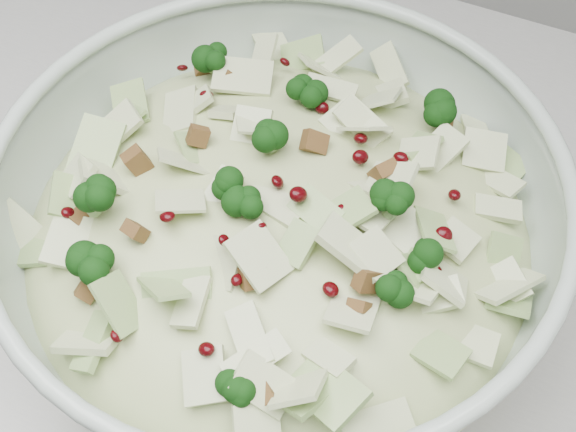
# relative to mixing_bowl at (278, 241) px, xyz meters

# --- Properties ---
(mixing_bowl) EXTENTS (0.46, 0.46, 0.14)m
(mixing_bowl) POSITION_rel_mixing_bowl_xyz_m (0.00, 0.00, 0.00)
(mixing_bowl) COLOR #A6B7AB
(mixing_bowl) RESTS_ON counter
(salad) EXTENTS (0.45, 0.45, 0.14)m
(salad) POSITION_rel_mixing_bowl_xyz_m (0.00, -0.00, 0.02)
(salad) COLOR beige
(salad) RESTS_ON mixing_bowl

